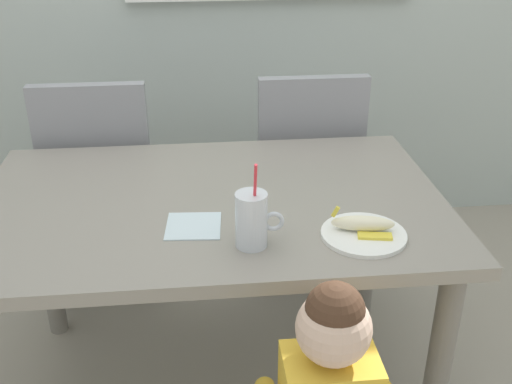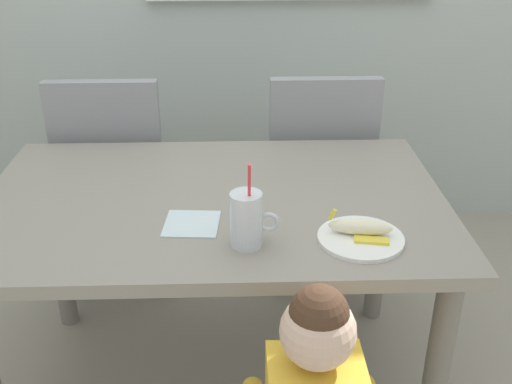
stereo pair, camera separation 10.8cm
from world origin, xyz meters
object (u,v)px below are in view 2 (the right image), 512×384
snack_plate (361,238)px  peeled_banana (361,228)px  dining_chair_left (116,172)px  milk_cup (247,223)px  dining_table (215,226)px  dining_chair_right (318,169)px  paper_napkin (192,224)px

snack_plate → peeled_banana: (0.00, 0.01, 0.03)m
dining_chair_left → snack_plate: (0.82, -0.90, 0.21)m
dining_chair_left → snack_plate: size_ratio=4.17×
dining_chair_left → milk_cup: bearing=119.7°
dining_table → peeled_banana: size_ratio=8.00×
peeled_banana → milk_cup: bearing=-175.4°
dining_chair_right → peeled_banana: bearing=89.5°
dining_table → milk_cup: size_ratio=5.63×
dining_chair_left → peeled_banana: 1.23m
dining_table → peeled_banana: peeled_banana is taller
peeled_banana → dining_table: bearing=147.6°
dining_table → dining_chair_right: 0.77m
dining_chair_left → paper_napkin: (0.37, -0.80, 0.21)m
dining_table → milk_cup: (0.10, -0.28, 0.17)m
dining_chair_left → dining_chair_right: 0.83m
dining_table → snack_plate: (0.40, -0.27, 0.11)m
snack_plate → dining_chair_left: bearing=132.4°
dining_table → peeled_banana: 0.49m
snack_plate → paper_napkin: snack_plate is taller
milk_cup → snack_plate: bearing=2.2°
milk_cup → snack_plate: (0.30, 0.01, -0.06)m
dining_chair_right → paper_napkin: 0.95m
dining_chair_right → milk_cup: 1.01m
peeled_banana → paper_napkin: peeled_banana is taller
dining_table → peeled_banana: (0.40, -0.25, 0.13)m
dining_chair_left → snack_plate: bearing=132.4°
dining_chair_left → peeled_banana: dining_chair_left is taller
snack_plate → peeled_banana: size_ratio=1.31×
dining_table → snack_plate: size_ratio=6.09×
dining_chair_left → dining_chair_right: size_ratio=1.00×
dining_chair_left → snack_plate: 1.24m
peeled_banana → paper_napkin: bearing=169.1°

